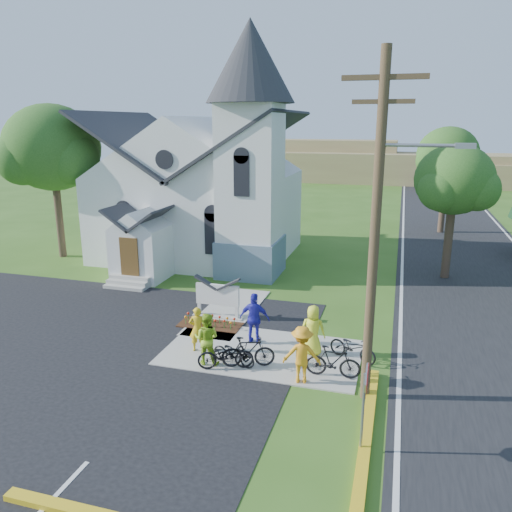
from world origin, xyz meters
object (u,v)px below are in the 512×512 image
(church_sign, at_px, (218,295))
(bike_3, at_px, (333,362))
(cyclist_3, at_px, (302,354))
(bike_0, at_px, (226,355))
(cyclist_0, at_px, (197,329))
(cyclist_2, at_px, (255,318))
(cyclist_4, at_px, (313,330))
(stop_sign, at_px, (366,389))
(utility_pole, at_px, (378,223))
(bike_1, at_px, (248,352))
(cyclist_1, at_px, (207,339))
(bike_4, at_px, (353,347))
(bike_2, at_px, (234,353))

(church_sign, bearing_deg, bike_3, -35.22)
(church_sign, relative_size, cyclist_3, 1.17)
(bike_0, xyz_separation_m, bike_3, (3.54, 0.43, 0.04))
(cyclist_0, height_order, bike_3, cyclist_0)
(bike_0, distance_m, cyclist_2, 2.29)
(cyclist_0, height_order, cyclist_4, cyclist_4)
(stop_sign, distance_m, cyclist_4, 5.57)
(utility_pole, height_order, bike_3, utility_pole)
(bike_3, bearing_deg, stop_sign, -163.44)
(utility_pole, distance_m, cyclist_3, 4.89)
(stop_sign, distance_m, bike_1, 5.50)
(cyclist_0, height_order, bike_0, cyclist_0)
(cyclist_1, height_order, cyclist_4, cyclist_1)
(bike_4, bearing_deg, cyclist_0, 122.81)
(cyclist_2, bearing_deg, cyclist_0, 32.11)
(church_sign, distance_m, bike_0, 4.66)
(church_sign, distance_m, bike_3, 6.63)
(bike_4, bearing_deg, bike_1, 138.41)
(cyclist_2, bearing_deg, bike_4, 172.48)
(bike_0, bearing_deg, stop_sign, -145.01)
(bike_1, bearing_deg, cyclist_0, 52.19)
(utility_pole, xyz_separation_m, bike_1, (-4.01, 0.79, -4.81))
(cyclist_0, distance_m, bike_4, 5.54)
(bike_3, bearing_deg, utility_pole, -129.73)
(church_sign, distance_m, stop_sign, 9.97)
(church_sign, height_order, bike_2, church_sign)
(bike_0, distance_m, cyclist_3, 2.66)
(bike_2, xyz_separation_m, cyclist_4, (2.43, 1.56, 0.47))
(bike_2, bearing_deg, church_sign, 42.24)
(church_sign, xyz_separation_m, stop_sign, (6.63, -7.40, 0.75))
(bike_0, bearing_deg, church_sign, 2.17)
(cyclist_2, distance_m, cyclist_3, 3.26)
(cyclist_4, bearing_deg, cyclist_0, 11.13)
(cyclist_2, bearing_deg, cyclist_4, 170.90)
(bike_1, distance_m, bike_3, 2.85)
(utility_pole, xyz_separation_m, cyclist_4, (-2.09, 2.37, -4.45))
(stop_sign, distance_m, bike_2, 5.93)
(church_sign, height_order, bike_3, church_sign)
(cyclist_0, relative_size, cyclist_1, 0.92)
(stop_sign, bearing_deg, cyclist_4, 113.12)
(church_sign, height_order, cyclist_1, cyclist_1)
(church_sign, height_order, bike_4, church_sign)
(bike_1, height_order, bike_3, bike_1)
(utility_pole, bearing_deg, church_sign, 144.40)
(cyclist_4, bearing_deg, cyclist_1, 25.94)
(church_sign, height_order, bike_1, church_sign)
(bike_0, distance_m, cyclist_1, 0.87)
(bike_1, bearing_deg, church_sign, 13.15)
(church_sign, bearing_deg, cyclist_1, -74.61)
(bike_0, bearing_deg, bike_2, -47.53)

